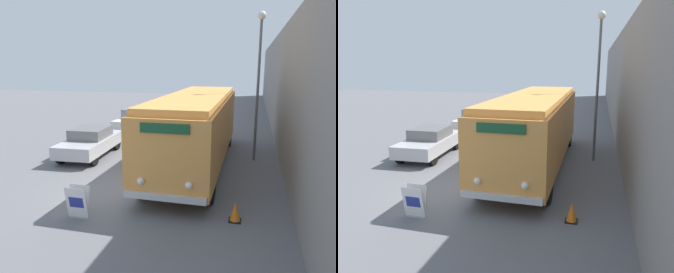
# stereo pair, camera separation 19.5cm
# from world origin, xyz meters

# --- Properties ---
(ground_plane) EXTENTS (80.00, 80.00, 0.00)m
(ground_plane) POSITION_xyz_m (0.00, 0.00, 0.00)
(ground_plane) COLOR slate
(building_wall_right) EXTENTS (0.30, 60.00, 6.36)m
(building_wall_right) POSITION_xyz_m (5.70, 10.00, 3.18)
(building_wall_right) COLOR gray
(building_wall_right) RESTS_ON ground_plane
(vintage_bus) EXTENTS (2.62, 10.89, 3.19)m
(vintage_bus) POSITION_xyz_m (1.86, 3.64, 1.82)
(vintage_bus) COLOR black
(vintage_bus) RESTS_ON ground_plane
(sign_board) EXTENTS (0.66, 0.36, 0.96)m
(sign_board) POSITION_xyz_m (-0.64, -2.34, 0.46)
(sign_board) COLOR gray
(sign_board) RESTS_ON ground_plane
(streetlamp) EXTENTS (0.36, 0.36, 6.72)m
(streetlamp) POSITION_xyz_m (4.39, 5.13, 4.33)
(streetlamp) COLOR #595E60
(streetlamp) RESTS_ON ground_plane
(parked_car_near) EXTENTS (2.09, 4.43, 1.42)m
(parked_car_near) POSITION_xyz_m (-3.44, 3.84, 0.74)
(parked_car_near) COLOR black
(parked_car_near) RESTS_ON ground_plane
(parked_car_mid) EXTENTS (1.88, 4.51, 1.54)m
(parked_car_mid) POSITION_xyz_m (-3.41, 10.42, 0.78)
(parked_car_mid) COLOR black
(parked_car_mid) RESTS_ON ground_plane
(parked_car_far) EXTENTS (1.78, 4.45, 1.42)m
(parked_car_far) POSITION_xyz_m (-3.28, 16.49, 0.73)
(parked_car_far) COLOR black
(parked_car_far) RESTS_ON ground_plane
(traffic_cone) EXTENTS (0.36, 0.36, 0.58)m
(traffic_cone) POSITION_xyz_m (3.89, -1.44, 0.29)
(traffic_cone) COLOR black
(traffic_cone) RESTS_ON ground_plane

